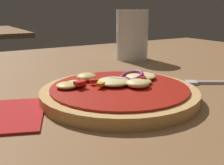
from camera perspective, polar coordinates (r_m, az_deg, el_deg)
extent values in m
cube|color=brown|center=(0.43, 2.26, -3.89)|extent=(1.37, 1.06, 0.03)
cylinder|color=tan|center=(0.40, 1.50, -2.33)|extent=(0.22, 0.22, 0.02)
cylinder|color=#A81C11|center=(0.39, 1.51, -1.03)|extent=(0.20, 0.20, 0.00)
ellipsoid|color=#E5BC60|center=(0.43, -5.24, 1.16)|extent=(0.03, 0.03, 0.01)
ellipsoid|color=#F4DB8E|center=(0.44, 6.12, 1.27)|extent=(0.05, 0.05, 0.01)
ellipsoid|color=#F4DB8E|center=(0.40, -7.55, -0.19)|extent=(0.03, 0.03, 0.01)
ellipsoid|color=#F4DB8E|center=(0.39, 4.87, -0.25)|extent=(0.03, 0.03, 0.01)
ellipsoid|color=#E5BC60|center=(0.41, 5.84, 0.20)|extent=(0.03, 0.03, 0.01)
ellipsoid|color=#F4DB8E|center=(0.40, 0.30, 0.18)|extent=(0.05, 0.05, 0.01)
ellipsoid|color=#E5BC60|center=(0.39, -9.22, -0.58)|extent=(0.03, 0.03, 0.01)
torus|color=#B25984|center=(0.41, 1.19, 0.84)|extent=(0.04, 0.04, 0.01)
torus|color=#93386B|center=(0.43, 4.22, 1.31)|extent=(0.04, 0.04, 0.02)
cube|color=red|center=(0.39, -6.76, -0.04)|extent=(0.02, 0.01, 0.01)
cube|color=red|center=(0.42, 6.05, 0.89)|extent=(0.02, 0.02, 0.01)
cube|color=red|center=(0.40, -3.78, 0.35)|extent=(0.01, 0.01, 0.00)
cube|color=orange|center=(0.38, -2.31, -0.35)|extent=(0.01, 0.01, 0.00)
cube|color=silver|center=(0.50, 15.89, -0.02)|extent=(0.03, 0.03, 0.00)
cube|color=silver|center=(0.50, 12.44, 0.22)|extent=(0.03, 0.02, 0.00)
cube|color=silver|center=(0.49, 12.58, 0.05)|extent=(0.03, 0.02, 0.00)
cube|color=silver|center=(0.49, 12.73, -0.12)|extent=(0.03, 0.02, 0.00)
cube|color=silver|center=(0.48, 12.88, -0.30)|extent=(0.03, 0.02, 0.00)
cylinder|color=silver|center=(0.70, 4.14, 9.73)|extent=(0.08, 0.08, 0.12)
cylinder|color=gold|center=(0.70, 4.10, 7.69)|extent=(0.07, 0.07, 0.07)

